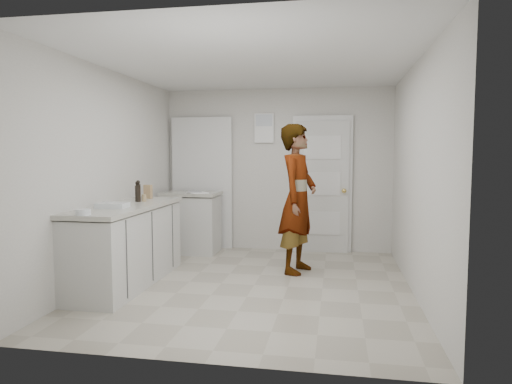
% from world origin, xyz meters
% --- Properties ---
extents(ground, '(4.00, 4.00, 0.00)m').
position_xyz_m(ground, '(0.00, 0.00, 0.00)').
color(ground, gray).
rests_on(ground, ground).
extents(room_shell, '(4.00, 4.00, 4.00)m').
position_xyz_m(room_shell, '(-0.17, 1.95, 1.02)').
color(room_shell, beige).
rests_on(room_shell, ground).
extents(main_counter, '(0.64, 1.96, 0.93)m').
position_xyz_m(main_counter, '(-1.45, -0.20, 0.43)').
color(main_counter, silver).
rests_on(main_counter, ground).
extents(side_counter, '(0.84, 0.61, 0.93)m').
position_xyz_m(side_counter, '(-1.25, 1.55, 0.43)').
color(side_counter, silver).
rests_on(side_counter, ground).
extents(person, '(0.61, 0.78, 1.88)m').
position_xyz_m(person, '(0.44, 0.69, 0.94)').
color(person, silver).
rests_on(person, ground).
extents(cake_mix_box, '(0.12, 0.07, 0.18)m').
position_xyz_m(cake_mix_box, '(-1.50, 0.51, 1.01)').
color(cake_mix_box, '#A78553').
rests_on(cake_mix_box, main_counter).
extents(spice_jar, '(0.06, 0.06, 0.09)m').
position_xyz_m(spice_jar, '(-1.40, 0.16, 0.97)').
color(spice_jar, tan).
rests_on(spice_jar, main_counter).
extents(oil_cruet_a, '(0.06, 0.06, 0.25)m').
position_xyz_m(oil_cruet_a, '(-1.46, 0.13, 1.04)').
color(oil_cruet_a, black).
rests_on(oil_cruet_a, main_counter).
extents(oil_cruet_b, '(0.06, 0.06, 0.26)m').
position_xyz_m(oil_cruet_b, '(-1.45, 0.12, 1.05)').
color(oil_cruet_b, black).
rests_on(oil_cruet_b, main_counter).
extents(baking_dish, '(0.32, 0.24, 0.06)m').
position_xyz_m(baking_dish, '(-1.46, -0.51, 0.95)').
color(baking_dish, silver).
rests_on(baking_dish, main_counter).
extents(egg_bowl, '(0.14, 0.14, 0.06)m').
position_xyz_m(egg_bowl, '(-1.46, -1.10, 0.95)').
color(egg_bowl, silver).
rests_on(egg_bowl, main_counter).
extents(papers, '(0.38, 0.40, 0.01)m').
position_xyz_m(papers, '(-1.11, 1.43, 0.93)').
color(papers, white).
rests_on(papers, side_counter).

